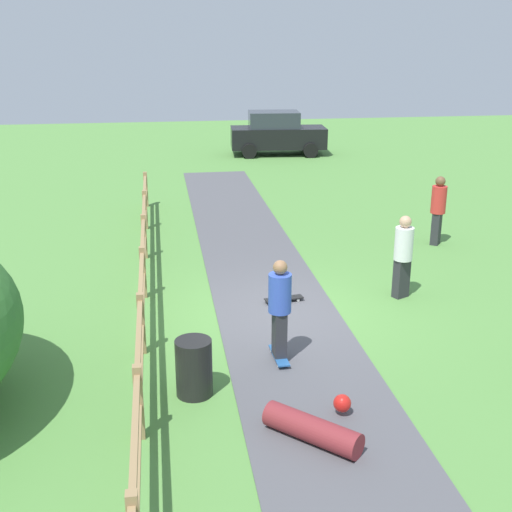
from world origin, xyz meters
The scene contains 10 objects.
ground_plane centered at (0.00, 0.00, 0.00)m, with size 60.00×60.00×0.00m, color #568E42.
asphalt_path centered at (0.00, 0.00, 0.01)m, with size 2.40×28.00×0.02m, color #515156.
wooden_fence centered at (-2.60, 0.00, 0.67)m, with size 0.12×18.12×1.10m.
trash_bin centered at (-1.80, -2.80, 0.45)m, with size 0.56×0.56×0.90m, color black.
skater_riding centered at (-0.32, -1.91, 1.00)m, with size 0.39×0.81×1.77m.
skater_fallen centered at (-0.26, -4.26, 0.20)m, with size 1.34×1.34×0.36m.
skateboard_loose centered at (0.23, 0.55, 0.09)m, with size 0.82×0.33×0.08m.
bystander_white centered at (2.70, 0.51, 0.97)m, with size 0.51×0.51×1.75m.
bystander_red centered at (4.88, 3.86, 1.00)m, with size 0.53×0.53×1.80m.
parked_car_black centered at (3.16, 17.60, 0.96)m, with size 4.32×2.25×1.92m.
Camera 1 is at (-2.20, -11.82, 5.27)m, focal length 46.67 mm.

